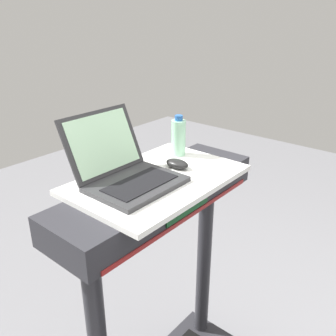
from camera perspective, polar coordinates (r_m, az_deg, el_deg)
desk_board at (r=1.36m, az=-1.62°, el=-1.79°), size 0.64×0.42×0.02m
laptop at (r=1.30m, az=-6.67°, el=-0.32°), size 0.32×0.34×0.24m
computer_mouse at (r=1.43m, az=1.44°, el=0.68°), size 0.06×0.10×0.03m
water_bottle at (r=1.54m, az=1.65°, el=4.88°), size 0.06×0.06×0.17m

